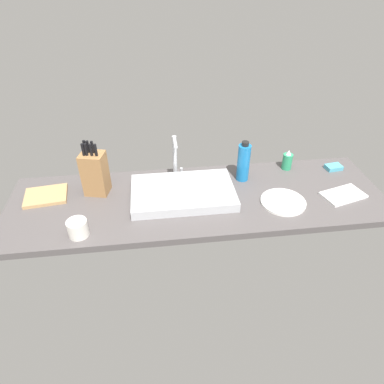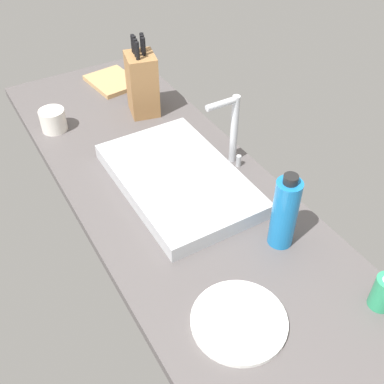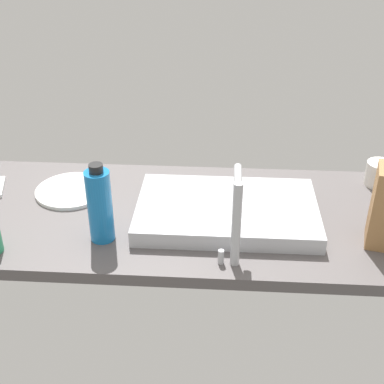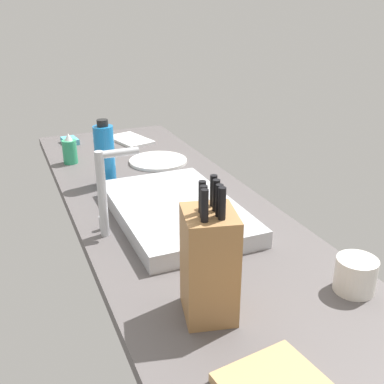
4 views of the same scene
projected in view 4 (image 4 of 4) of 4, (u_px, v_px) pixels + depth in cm
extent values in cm
cube|color=#514C4C|center=(173.00, 212.00, 143.06)|extent=(191.71, 59.15, 3.50)
cube|color=#B7BABF|center=(176.00, 211.00, 134.32)|extent=(52.03, 32.83, 4.80)
cylinder|color=#B7BABF|center=(102.00, 195.00, 121.17)|extent=(2.40, 2.40, 23.73)
cylinder|color=#B7BABF|center=(119.00, 153.00, 118.82)|extent=(2.00, 10.32, 2.00)
cylinder|color=#B7BABF|center=(102.00, 223.00, 127.96)|extent=(1.60, 1.60, 4.00)
cube|color=#9E7042|center=(209.00, 265.00, 90.43)|extent=(13.57, 12.34, 22.53)
cylinder|color=black|center=(222.00, 204.00, 82.38)|extent=(1.68, 1.68, 6.18)
cylinder|color=black|center=(205.00, 206.00, 81.53)|extent=(1.68, 1.68, 6.18)
cylinder|color=black|center=(219.00, 201.00, 83.63)|extent=(1.68, 1.68, 6.18)
cylinder|color=black|center=(204.00, 202.00, 83.08)|extent=(1.68, 1.68, 6.18)
cylinder|color=black|center=(216.00, 195.00, 85.85)|extent=(1.68, 1.68, 6.18)
cylinder|color=black|center=(202.00, 197.00, 85.18)|extent=(1.68, 1.68, 6.18)
cylinder|color=black|center=(214.00, 190.00, 87.99)|extent=(1.68, 1.68, 6.18)
cylinder|color=#2D9966|center=(70.00, 152.00, 178.91)|extent=(5.56, 5.56, 9.15)
cone|color=silver|center=(68.00, 137.00, 176.60)|extent=(3.06, 3.06, 2.80)
cylinder|color=#1970B7|center=(105.00, 156.00, 155.68)|extent=(6.74, 6.74, 20.63)
cylinder|color=black|center=(102.00, 123.00, 151.26)|extent=(3.71, 3.71, 2.20)
cylinder|color=white|center=(158.00, 161.00, 180.95)|extent=(22.40, 22.40, 1.20)
cube|color=white|center=(131.00, 140.00, 208.06)|extent=(24.02, 17.81, 1.20)
cylinder|color=silver|center=(355.00, 275.00, 100.49)|extent=(8.95, 8.95, 7.80)
cube|color=#4CA3BC|center=(70.00, 141.00, 204.43)|extent=(9.72, 7.15, 2.40)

